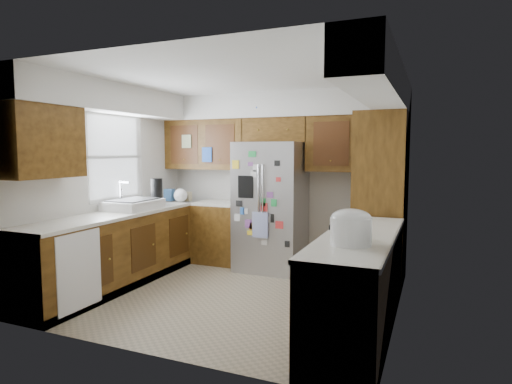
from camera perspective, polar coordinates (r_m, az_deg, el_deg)
floor at (r=5.15m, az=-2.91°, el=-13.56°), size 3.60×3.60×0.00m
room_shell at (r=5.24m, az=-2.33°, el=7.05°), size 3.64×3.24×2.52m
left_counter_run at (r=5.75m, az=-15.25°, el=-7.27°), size 1.36×3.20×0.92m
right_counter_run at (r=4.15m, az=13.51°, el=-12.30°), size 0.63×2.25×0.92m
pantry at (r=5.60m, az=16.31°, el=-0.92°), size 0.60×0.90×2.15m
fridge at (r=6.02m, az=1.99°, el=-1.95°), size 0.90×0.79×1.80m
bridge_cabinet at (r=6.19m, az=2.77°, el=8.22°), size 0.96×0.34×0.35m
fridge_top_items at (r=6.20m, az=2.16°, el=11.01°), size 0.59×0.36×0.27m
sink_assembly at (r=5.79m, az=-16.04°, el=-1.58°), size 0.52×0.70×0.37m
left_counter_clutter at (r=6.32m, az=-11.79°, el=-0.33°), size 0.42×0.85×0.38m
rice_cooker at (r=3.55m, az=12.54°, el=-4.46°), size 0.34×0.33×0.29m
paper_towel at (r=3.52m, az=12.31°, el=-5.01°), size 0.11×0.11×0.25m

